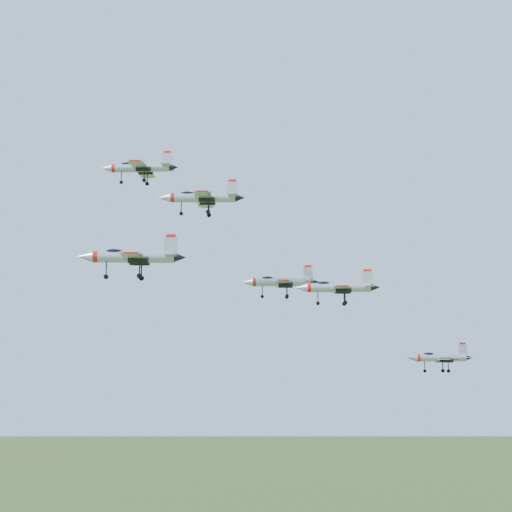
{
  "coord_description": "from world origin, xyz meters",
  "views": [
    {
      "loc": [
        3.19,
        -103.41,
        111.83
      ],
      "look_at": [
        5.14,
        -1.03,
        126.22
      ],
      "focal_mm": 50.0,
      "sensor_mm": 36.0,
      "label": 1
    }
  ],
  "objects": [
    {
      "name": "jet_lead",
      "position": [
        -14.51,
        14.37,
        143.47
      ],
      "size": [
        13.47,
        11.16,
        3.6
      ],
      "rotation": [
        0.0,
        0.0,
        -0.08
      ],
      "color": "#B3B8C0"
    },
    {
      "name": "jet_left_high",
      "position": [
        -2.91,
        -3.07,
        134.42
      ],
      "size": [
        12.62,
        10.37,
        3.38
      ],
      "rotation": [
        0.0,
        0.0,
        -0.01
      ],
      "color": "#B3B8C0"
    },
    {
      "name": "jet_right_high",
      "position": [
        -10.75,
        -15.52,
        124.05
      ],
      "size": [
        13.61,
        11.22,
        3.64
      ],
      "rotation": [
        0.0,
        0.0,
        0.04
      ],
      "color": "#B3B8C0"
    },
    {
      "name": "jet_left_low",
      "position": [
        8.76,
        3.57,
        122.93
      ],
      "size": [
        11.98,
        9.87,
        3.2
      ],
      "rotation": [
        0.0,
        0.0,
        -0.04
      ],
      "color": "#B3B8C0"
    },
    {
      "name": "jet_right_low",
      "position": [
        15.89,
        -7.68,
        121.03
      ],
      "size": [
        11.62,
        9.62,
        3.11
      ],
      "rotation": [
        0.0,
        0.0,
        -0.07
      ],
      "color": "#B3B8C0"
    },
    {
      "name": "jet_trail",
      "position": [
        32.21,
        2.14,
        111.6
      ],
      "size": [
        10.53,
        8.81,
        2.82
      ],
      "rotation": [
        0.0,
        0.0,
        0.16
      ],
      "color": "#B3B8C0"
    }
  ]
}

